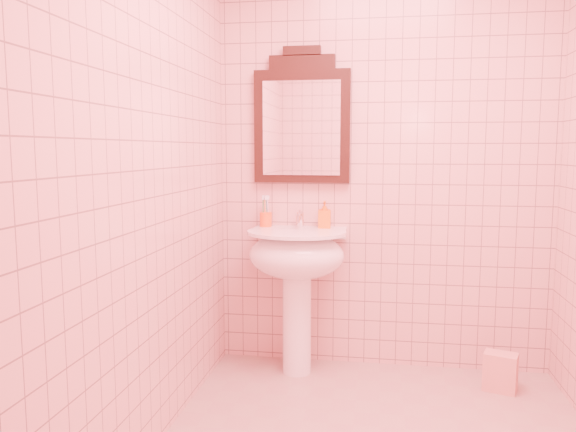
% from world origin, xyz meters
% --- Properties ---
extents(back_wall, '(2.00, 0.02, 2.50)m').
position_xyz_m(back_wall, '(0.00, 1.10, 1.25)').
color(back_wall, '#E0A59C').
rests_on(back_wall, floor).
extents(pedestal_sink, '(0.58, 0.58, 0.86)m').
position_xyz_m(pedestal_sink, '(-0.49, 0.87, 0.66)').
color(pedestal_sink, white).
rests_on(pedestal_sink, floor).
extents(faucet, '(0.04, 0.16, 0.11)m').
position_xyz_m(faucet, '(-0.49, 1.01, 0.92)').
color(faucet, white).
rests_on(faucet, pedestal_sink).
extents(mirror, '(0.58, 0.06, 0.81)m').
position_xyz_m(mirror, '(-0.49, 1.07, 1.51)').
color(mirror, black).
rests_on(mirror, back_wall).
extents(toothbrush_cup, '(0.07, 0.07, 0.17)m').
position_xyz_m(toothbrush_cup, '(-0.71, 1.02, 0.91)').
color(toothbrush_cup, '#FC5415').
rests_on(toothbrush_cup, pedestal_sink).
extents(soap_dispenser, '(0.08, 0.08, 0.16)m').
position_xyz_m(soap_dispenser, '(-0.35, 1.02, 0.94)').
color(soap_dispenser, orange).
rests_on(soap_dispenser, pedestal_sink).
extents(towel, '(0.20, 0.17, 0.21)m').
position_xyz_m(towel, '(0.66, 0.81, 0.11)').
color(towel, pink).
rests_on(towel, floor).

